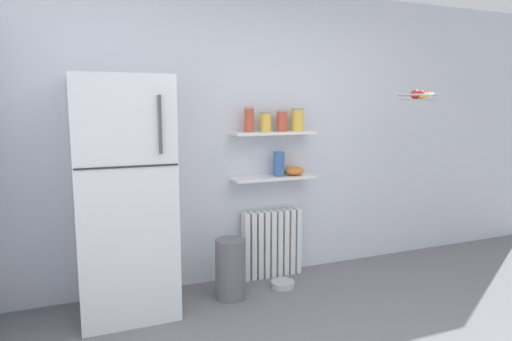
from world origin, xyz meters
TOP-DOWN VIEW (x-y plane):
  - back_wall at (0.00, 2.05)m, footprint 7.04×0.10m
  - refrigerator at (-1.26, 1.68)m, footprint 0.69×0.67m
  - radiator at (0.06, 1.92)m, footprint 0.57×0.12m
  - wall_shelf_lower at (0.06, 1.89)m, footprint 0.77×0.22m
  - wall_shelf_upper at (0.06, 1.89)m, footprint 0.77×0.22m
  - storage_jar_0 at (-0.17, 1.89)m, footprint 0.08×0.08m
  - storage_jar_1 at (-0.01, 1.89)m, footprint 0.10×0.10m
  - storage_jar_2 at (0.14, 1.89)m, footprint 0.09×0.09m
  - storage_jar_3 at (0.30, 1.89)m, footprint 0.12×0.12m
  - vase at (0.12, 1.89)m, footprint 0.10×0.10m
  - shelf_bowl at (0.27, 1.89)m, footprint 0.18×0.18m
  - trash_bin at (-0.45, 1.60)m, footprint 0.25×0.25m
  - pet_food_bowl at (0.04, 1.64)m, footprint 0.21×0.21m
  - hanging_fruit_basket at (1.24, 1.41)m, footprint 0.35×0.35m

SIDE VIEW (x-z plane):
  - pet_food_bowl at x=0.04m, z-range 0.00..0.05m
  - trash_bin at x=-0.45m, z-range 0.00..0.50m
  - radiator at x=0.06m, z-range 0.00..0.62m
  - refrigerator at x=-1.26m, z-range 0.00..1.79m
  - wall_shelf_lower at x=0.06m, z-range 0.92..0.94m
  - shelf_bowl at x=0.27m, z-range 0.94..1.02m
  - vase at x=0.12m, z-range 0.94..1.16m
  - back_wall at x=0.00m, z-range 0.00..2.60m
  - wall_shelf_upper at x=0.06m, z-range 1.32..1.34m
  - storage_jar_1 at x=-0.01m, z-range 1.34..1.52m
  - storage_jar_2 at x=0.14m, z-range 1.34..1.54m
  - storage_jar_3 at x=0.30m, z-range 1.34..1.55m
  - storage_jar_0 at x=-0.17m, z-range 1.34..1.56m
  - hanging_fruit_basket at x=1.24m, z-range 1.61..1.70m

